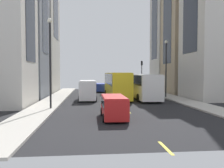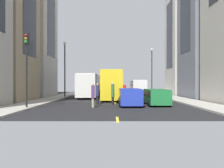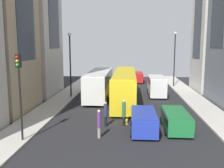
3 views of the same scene
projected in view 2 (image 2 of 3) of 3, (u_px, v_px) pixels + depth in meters
The scene contains 22 objects.
ground_plane at pixel (115, 97), 33.74m from camera, with size 43.17×43.17×0.00m, color black.
sidewalk_west at pixel (60, 97), 33.76m from camera, with size 2.83×44.00×0.15m, color #B2ADA3.
sidewalk_east at pixel (169, 97), 33.72m from camera, with size 2.83×44.00×0.15m, color #B2ADA3.
lane_stripe_0 at pixel (118, 119), 12.74m from camera, with size 0.16×2.00×0.01m, color yellow.
lane_stripe_1 at pixel (115, 103), 23.24m from camera, with size 0.16×2.00×0.01m, color yellow.
lane_stripe_2 at pixel (115, 97), 33.74m from camera, with size 0.16×2.00×0.01m, color yellow.
lane_stripe_3 at pixel (114, 94), 44.24m from camera, with size 0.16×2.00×0.01m, color yellow.
lane_stripe_4 at pixel (114, 92), 54.74m from camera, with size 0.16×2.00×0.01m, color yellow.
building_west_2 at pixel (21, 8), 35.05m from camera, with size 9.76×8.00×27.67m.
building_east_2 at pixel (196, 35), 39.27m from camera, with size 9.12×7.10×21.10m.
city_bus_white at pixel (90, 84), 33.64m from camera, with size 2.81×11.80×3.35m.
streetcar_yellow at pixel (112, 83), 31.12m from camera, with size 2.70×14.47×3.59m.
delivery_van_white at pixel (139, 87), 34.90m from camera, with size 2.25×5.21×2.58m.
car_blue_0 at pixel (130, 96), 20.73m from camera, with size 2.07×4.50×1.58m.
car_red_1 at pixel (122, 88), 47.32m from camera, with size 1.89×4.58×1.74m.
car_green_2 at pixel (157, 96), 21.27m from camera, with size 2.02×4.47×1.50m.
pedestrian_walking_far at pixel (113, 92), 22.10m from camera, with size 0.31×0.31×2.20m.
pedestrian_crossing_mid at pixel (93, 94), 19.09m from camera, with size 0.30×0.30×2.10m.
pedestrian_waiting_curb at pixel (98, 93), 21.81m from camera, with size 0.32×0.32×2.07m.
traffic_light_near_corner at pixel (27, 56), 17.94m from camera, with size 0.32×0.44×5.93m.
streetlamp_near at pixel (65, 64), 32.99m from camera, with size 0.44×0.44×8.03m.
streetlamp_far at pixel (152, 67), 42.43m from camera, with size 0.44×0.44×8.55m.
Camera 2 is at (-0.31, -33.74, 2.05)m, focal length 35.97 mm.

